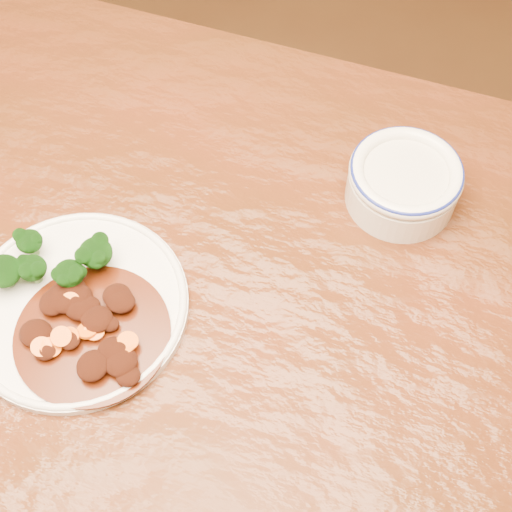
# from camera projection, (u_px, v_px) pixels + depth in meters

# --- Properties ---
(ground) EXTENTS (4.00, 4.00, 0.00)m
(ground) POSITION_uv_depth(u_px,v_px,m) (196.00, 484.00, 1.42)
(ground) COLOR #452311
(ground) RESTS_ON ground
(dining_table) EXTENTS (1.60, 1.09, 0.75)m
(dining_table) POSITION_uv_depth(u_px,v_px,m) (155.00, 342.00, 0.85)
(dining_table) COLOR #521F0E
(dining_table) RESTS_ON ground
(dinner_plate) EXTENTS (0.24, 0.24, 0.02)m
(dinner_plate) POSITION_uv_depth(u_px,v_px,m) (77.00, 306.00, 0.78)
(dinner_plate) COLOR white
(dinner_plate) RESTS_ON dining_table
(broccoli_florets) EXTENTS (0.13, 0.08, 0.04)m
(broccoli_florets) POSITION_uv_depth(u_px,v_px,m) (47.00, 263.00, 0.77)
(broccoli_florets) COLOR #71A455
(broccoli_florets) RESTS_ON dinner_plate
(mince_stew) EXTENTS (0.17, 0.17, 0.03)m
(mince_stew) POSITION_uv_depth(u_px,v_px,m) (88.00, 327.00, 0.75)
(mince_stew) COLOR #4B1908
(mince_stew) RESTS_ON dinner_plate
(dip_bowl) EXTENTS (0.13, 0.13, 0.06)m
(dip_bowl) POSITION_uv_depth(u_px,v_px,m) (404.00, 182.00, 0.84)
(dip_bowl) COLOR white
(dip_bowl) RESTS_ON dining_table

